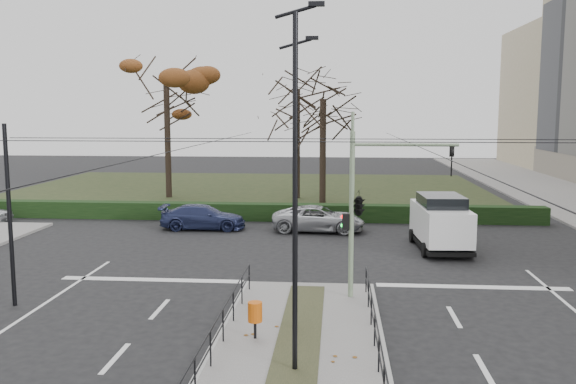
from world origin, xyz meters
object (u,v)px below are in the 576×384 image
object	(u,v)px
litter_bin	(255,312)
rust_tree	(166,76)
white_van	(441,221)
bare_tree_near	(323,107)
streetlamp_median_near	(296,190)
bare_tree_center	(297,97)
parked_car_third	(203,217)
parked_car_fourth	(319,219)
streetlamp_median_far	(296,184)
traffic_light	(362,202)

from	to	relation	value
litter_bin	rust_tree	size ratio (longest dim) A/B	0.09
white_van	bare_tree_near	world-z (taller)	bare_tree_near
bare_tree_near	white_van	bearing A→B (deg)	-67.18
streetlamp_median_near	rust_tree	xyz separation A→B (m)	(-11.48, 29.86, 4.43)
rust_tree	bare_tree_center	bearing A→B (deg)	2.41
parked_car_third	parked_car_fourth	bearing A→B (deg)	-92.73
bare_tree_near	parked_car_third	bearing A→B (deg)	-122.67
streetlamp_median_far	bare_tree_near	world-z (taller)	bare_tree_near
white_van	bare_tree_near	distance (m)	15.92
traffic_light	litter_bin	distance (m)	5.68
bare_tree_center	rust_tree	bearing A→B (deg)	-177.59
parked_car_fourth	streetlamp_median_near	bearing A→B (deg)	-177.83
traffic_light	white_van	size ratio (longest dim) A/B	1.12
streetlamp_median_near	white_van	distance (m)	15.65
traffic_light	streetlamp_median_far	distance (m)	3.91
litter_bin	streetlamp_median_far	size ratio (longest dim) A/B	0.12
traffic_light	parked_car_fourth	distance (m)	12.49
traffic_light	bare_tree_near	size ratio (longest dim) A/B	0.59
parked_car_fourth	rust_tree	xyz separation A→B (m)	(-11.48, 11.74, 8.30)
rust_tree	parked_car_third	bearing A→B (deg)	-66.12
streetlamp_median_far	litter_bin	bearing A→B (deg)	-141.32
parked_car_fourth	rust_tree	size ratio (longest dim) A/B	0.42
traffic_light	litter_bin	size ratio (longest dim) A/B	5.43
litter_bin	streetlamp_median_near	world-z (taller)	streetlamp_median_near
traffic_light	rust_tree	xyz separation A→B (m)	(-13.26, 23.80, 5.59)
streetlamp_median_near	bare_tree_center	bearing A→B (deg)	93.74
litter_bin	rust_tree	bearing A→B (deg)	110.13
streetlamp_median_far	parked_car_third	distance (m)	16.96
streetlamp_median_near	white_van	bearing A→B (deg)	67.88
rust_tree	white_van	bearing A→B (deg)	-42.25
litter_bin	bare_tree_center	xyz separation A→B (m)	(-0.72, 28.29, 6.56)
traffic_light	bare_tree_center	xyz separation A→B (m)	(-3.76, 24.20, 4.05)
parked_car_third	white_van	bearing A→B (deg)	-110.32
parked_car_fourth	rust_tree	bearing A→B (deg)	46.49
litter_bin	parked_car_third	distance (m)	17.00
white_van	bare_tree_near	bearing A→B (deg)	112.82
streetlamp_median_far	rust_tree	distance (m)	29.67
streetlamp_median_far	white_van	world-z (taller)	streetlamp_median_far
litter_bin	streetlamp_median_near	xyz separation A→B (m)	(1.26, -1.97, 3.68)
white_van	bare_tree_near	size ratio (longest dim) A/B	0.52
traffic_light	rust_tree	distance (m)	27.81
streetlamp_median_near	bare_tree_center	xyz separation A→B (m)	(-1.98, 30.26, 2.89)
streetlamp_median_near	parked_car_fourth	world-z (taller)	streetlamp_median_near
parked_car_fourth	bare_tree_near	bearing A→B (deg)	2.35
litter_bin	white_van	xyz separation A→B (m)	(7.03, 12.22, 0.45)
parked_car_fourth	bare_tree_center	world-z (taller)	bare_tree_center
bare_tree_center	traffic_light	bearing A→B (deg)	-81.17
litter_bin	streetlamp_median_near	bearing A→B (deg)	-57.43
litter_bin	rust_tree	distance (m)	30.79
rust_tree	traffic_light	bearing A→B (deg)	-60.87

